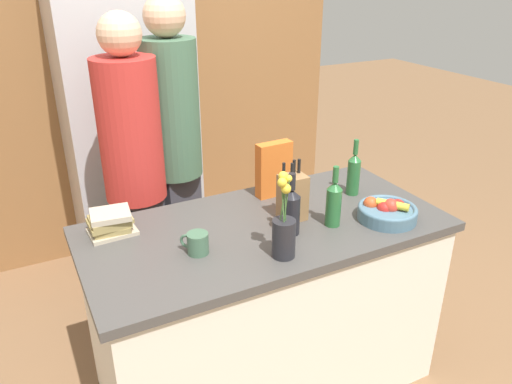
% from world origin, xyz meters
% --- Properties ---
extents(ground_plane, '(14.00, 14.00, 0.00)m').
position_xyz_m(ground_plane, '(0.00, 0.00, 0.00)').
color(ground_plane, brown).
extents(kitchen_island, '(1.61, 0.78, 0.90)m').
position_xyz_m(kitchen_island, '(0.00, 0.00, 0.45)').
color(kitchen_island, silver).
rests_on(kitchen_island, ground_plane).
extents(back_wall_wood, '(2.81, 0.12, 2.60)m').
position_xyz_m(back_wall_wood, '(0.00, 1.75, 1.30)').
color(back_wall_wood, olive).
rests_on(back_wall_wood, ground_plane).
extents(refrigerator, '(0.76, 0.62, 2.01)m').
position_xyz_m(refrigerator, '(-0.25, 1.39, 1.00)').
color(refrigerator, '#B7B7BC').
rests_on(refrigerator, ground_plane).
extents(fruit_bowl, '(0.26, 0.26, 0.10)m').
position_xyz_m(fruit_bowl, '(0.51, -0.20, 0.94)').
color(fruit_bowl, slate).
rests_on(fruit_bowl, kitchen_island).
extents(knife_block, '(0.11, 0.10, 0.28)m').
position_xyz_m(knife_block, '(0.13, 0.00, 1.01)').
color(knife_block, olive).
rests_on(knife_block, kitchen_island).
extents(flower_vase, '(0.09, 0.09, 0.36)m').
position_xyz_m(flower_vase, '(-0.06, -0.26, 1.01)').
color(flower_vase, '#232328').
rests_on(flower_vase, kitchen_island).
extents(cereal_box, '(0.18, 0.07, 0.27)m').
position_xyz_m(cereal_box, '(0.18, 0.26, 1.04)').
color(cereal_box, orange).
rests_on(cereal_box, kitchen_island).
extents(coffee_mug, '(0.10, 0.10, 0.09)m').
position_xyz_m(coffee_mug, '(-0.35, -0.08, 0.95)').
color(coffee_mug, '#42664C').
rests_on(coffee_mug, kitchen_island).
extents(book_stack, '(0.20, 0.17, 0.10)m').
position_xyz_m(book_stack, '(-0.62, 0.24, 0.95)').
color(book_stack, '#B7A88E').
rests_on(book_stack, kitchen_island).
extents(bottle_oil, '(0.07, 0.07, 0.28)m').
position_xyz_m(bottle_oil, '(0.26, -0.13, 1.01)').
color(bottle_oil, '#286633').
rests_on(bottle_oil, kitchen_island).
extents(bottle_vinegar, '(0.06, 0.06, 0.28)m').
position_xyz_m(bottle_vinegar, '(0.54, 0.09, 1.02)').
color(bottle_vinegar, '#286633').
rests_on(bottle_vinegar, kitchen_island).
extents(bottle_wine, '(0.08, 0.08, 0.28)m').
position_xyz_m(bottle_wine, '(0.06, -0.11, 1.01)').
color(bottle_wine, black).
rests_on(bottle_wine, kitchen_island).
extents(person_at_sink, '(0.31, 0.31, 1.77)m').
position_xyz_m(person_at_sink, '(-0.40, 0.67, 1.01)').
color(person_at_sink, '#383842').
rests_on(person_at_sink, ground_plane).
extents(person_in_blue, '(0.30, 0.30, 1.83)m').
position_xyz_m(person_in_blue, '(-0.14, 0.80, 1.05)').
color(person_in_blue, '#383842').
rests_on(person_in_blue, ground_plane).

